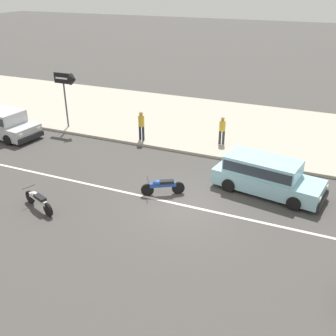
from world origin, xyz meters
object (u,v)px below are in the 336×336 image
(minivan_pale_blue_0, at_px, (265,174))
(minivan_silver_2, at_px, (2,122))
(pedestrian_by_shop, at_px, (222,128))
(motorcycle_1, at_px, (38,200))
(motorcycle_0, at_px, (162,186))
(arrow_signboard, at_px, (70,82))
(pedestrian_near_clock, at_px, (141,123))

(minivan_pale_blue_0, xyz_separation_m, minivan_silver_2, (-15.66, 0.75, 0.00))
(pedestrian_by_shop, bearing_deg, motorcycle_1, -117.85)
(pedestrian_by_shop, bearing_deg, motorcycle_0, -97.27)
(minivan_pale_blue_0, xyz_separation_m, arrow_signboard, (-12.22, 3.17, 2.15))
(minivan_pale_blue_0, relative_size, arrow_signboard, 1.47)
(minivan_pale_blue_0, bearing_deg, pedestrian_by_shop, 126.77)
(motorcycle_0, xyz_separation_m, pedestrian_by_shop, (0.81, 6.31, 0.64))
(motorcycle_0, height_order, pedestrian_near_clock, pedestrian_near_clock)
(pedestrian_near_clock, xyz_separation_m, pedestrian_by_shop, (4.36, 1.24, -0.07))
(motorcycle_1, distance_m, pedestrian_by_shop, 10.63)
(arrow_signboard, bearing_deg, motorcycle_1, -63.83)
(motorcycle_1, height_order, pedestrian_near_clock, pedestrian_near_clock)
(motorcycle_0, xyz_separation_m, motorcycle_1, (-4.15, -3.08, 0.00))
(arrow_signboard, distance_m, pedestrian_by_shop, 9.30)
(minivan_silver_2, relative_size, motorcycle_1, 2.47)
(arrow_signboard, bearing_deg, minivan_silver_2, -144.90)
(pedestrian_by_shop, bearing_deg, minivan_silver_2, -164.26)
(minivan_silver_2, height_order, pedestrian_by_shop, pedestrian_by_shop)
(minivan_silver_2, xyz_separation_m, motorcycle_1, (7.51, -5.87, -0.42))
(pedestrian_near_clock, bearing_deg, motorcycle_0, -54.99)
(arrow_signboard, bearing_deg, minivan_pale_blue_0, -14.54)
(pedestrian_near_clock, distance_m, pedestrian_by_shop, 4.53)
(minivan_silver_2, xyz_separation_m, arrow_signboard, (3.44, 2.42, 2.15))
(motorcycle_1, height_order, arrow_signboard, arrow_signboard)
(arrow_signboard, relative_size, pedestrian_near_clock, 2.00)
(arrow_signboard, bearing_deg, motorcycle_0, -32.36)
(arrow_signboard, relative_size, pedestrian_by_shop, 2.15)
(motorcycle_1, bearing_deg, pedestrian_near_clock, 85.79)
(arrow_signboard, xyz_separation_m, pedestrian_by_shop, (9.03, 1.10, -1.93))
(motorcycle_1, height_order, pedestrian_by_shop, pedestrian_by_shop)
(minivan_silver_2, bearing_deg, pedestrian_by_shop, 15.74)
(minivan_silver_2, relative_size, pedestrian_near_clock, 2.77)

